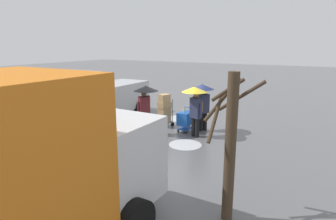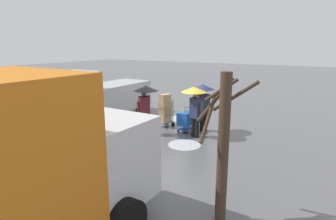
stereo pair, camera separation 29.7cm
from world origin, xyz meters
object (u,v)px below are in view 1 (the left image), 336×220
(pedestrian_white_side, at_px, (195,100))
(pedestrian_pink_side, at_px, (145,98))
(bare_tree_near, at_px, (230,143))
(pedestrian_black_side, at_px, (203,96))
(cargo_van_parked_right, at_px, (102,97))
(shopping_cart_vendor, at_px, (185,119))
(hand_dolly_boxes, at_px, (165,109))

(pedestrian_white_side, bearing_deg, pedestrian_pink_side, 21.76)
(bare_tree_near, bearing_deg, pedestrian_pink_side, -39.81)
(pedestrian_pink_side, height_order, bare_tree_near, bare_tree_near)
(pedestrian_pink_side, relative_size, pedestrian_black_side, 1.00)
(cargo_van_parked_right, bearing_deg, shopping_cart_vendor, -177.14)
(hand_dolly_boxes, height_order, bare_tree_near, bare_tree_near)
(cargo_van_parked_right, height_order, pedestrian_pink_side, cargo_van_parked_right)
(hand_dolly_boxes, xyz_separation_m, pedestrian_black_side, (-1.78, -0.29, 0.73))
(hand_dolly_boxes, relative_size, pedestrian_pink_side, 0.72)
(pedestrian_white_side, bearing_deg, hand_dolly_boxes, -18.92)
(cargo_van_parked_right, xyz_separation_m, hand_dolly_boxes, (-3.48, -0.39, -0.34))
(pedestrian_black_side, bearing_deg, shopping_cart_vendor, 36.22)
(shopping_cart_vendor, xyz_separation_m, pedestrian_pink_side, (1.30, 1.24, 1.02))
(cargo_van_parked_right, distance_m, hand_dolly_boxes, 3.51)
(bare_tree_near, bearing_deg, cargo_van_parked_right, -31.75)
(cargo_van_parked_right, xyz_separation_m, pedestrian_pink_side, (-3.35, 1.01, 0.41))
(pedestrian_white_side, xyz_separation_m, bare_tree_near, (-3.00, 4.90, 0.19))
(pedestrian_pink_side, bearing_deg, bare_tree_near, 140.19)
(pedestrian_black_side, distance_m, pedestrian_white_side, 0.91)
(cargo_van_parked_right, relative_size, shopping_cart_vendor, 5.13)
(shopping_cart_vendor, relative_size, pedestrian_white_side, 0.49)
(hand_dolly_boxes, xyz_separation_m, bare_tree_near, (-4.83, 5.53, 0.92))
(shopping_cart_vendor, distance_m, pedestrian_black_side, 1.25)
(shopping_cart_vendor, relative_size, pedestrian_pink_side, 0.49)
(pedestrian_pink_side, distance_m, bare_tree_near, 6.45)
(pedestrian_pink_side, bearing_deg, cargo_van_parked_right, -16.76)
(shopping_cart_vendor, bearing_deg, pedestrian_black_side, -143.78)
(pedestrian_black_side, relative_size, bare_tree_near, 0.66)
(cargo_van_parked_right, xyz_separation_m, pedestrian_black_side, (-5.26, -0.68, 0.39))
(cargo_van_parked_right, height_order, bare_tree_near, bare_tree_near)
(pedestrian_black_side, bearing_deg, pedestrian_pink_side, 41.53)
(cargo_van_parked_right, xyz_separation_m, bare_tree_near, (-8.30, 5.14, 0.58))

